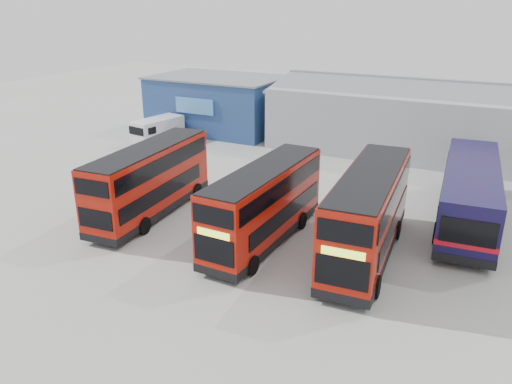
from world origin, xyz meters
name	(u,v)px	position (x,y,z in m)	size (l,w,h in m)	color
ground_plane	(267,223)	(0.00, 0.00, 0.00)	(120.00, 120.00, 0.00)	gray
office_block	(218,103)	(-14.00, 17.99, 2.58)	(12.30, 8.32, 5.12)	navy
maintenance_shed	(462,122)	(8.00, 20.00, 2.60)	(30.50, 12.00, 5.89)	#959BA2
double_decker_left	(150,182)	(-6.57, -1.94, 2.04)	(3.08, 9.85, 4.10)	#A61509
double_decker_centre	(264,206)	(0.86, -2.15, 2.01)	(2.60, 9.60, 4.03)	#A61509
double_decker_right	(368,216)	(5.99, -1.32, 2.15)	(3.20, 10.38, 4.33)	#A61509
single_decker_blue	(469,195)	(9.99, 5.22, 1.65)	(3.76, 12.45, 3.33)	#0E0D39
panel_van	(158,129)	(-16.25, 11.26, 1.20)	(2.69, 5.14, 2.14)	silver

